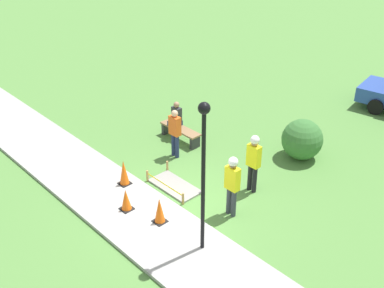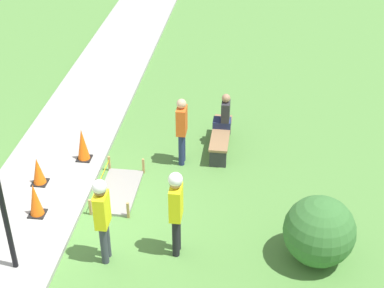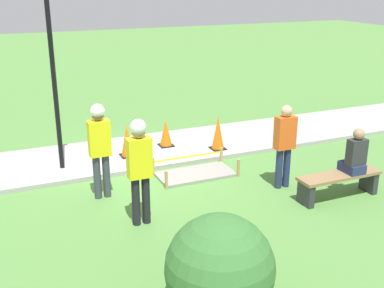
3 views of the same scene
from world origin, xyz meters
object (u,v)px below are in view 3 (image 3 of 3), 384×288
object	(u,v)px
traffic_cone_sidewalk_edge	(127,141)
park_bench	(339,181)
person_seated_on_bench	(355,156)
worker_assistant	(140,162)
lamppost_near	(51,47)
bystander_in_orange_shirt	(285,142)
worker_supervisor	(100,142)
traffic_cone_far_patch	(166,133)
traffic_cone_near_patch	(218,133)

from	to	relation	value
traffic_cone_sidewalk_edge	park_bench	distance (m)	4.75
person_seated_on_bench	worker_assistant	distance (m)	4.11
traffic_cone_sidewalk_edge	lamppost_near	world-z (taller)	lamppost_near
traffic_cone_sidewalk_edge	person_seated_on_bench	distance (m)	4.99
bystander_in_orange_shirt	lamppost_near	size ratio (longest dim) A/B	0.43
person_seated_on_bench	worker_supervisor	size ratio (longest dim) A/B	0.48
worker_assistant	bystander_in_orange_shirt	size ratio (longest dim) A/B	1.10
traffic_cone_sidewalk_edge	worker_supervisor	world-z (taller)	worker_supervisor
traffic_cone_sidewalk_edge	worker_supervisor	size ratio (longest dim) A/B	0.41
bystander_in_orange_shirt	traffic_cone_sidewalk_edge	bearing A→B (deg)	-48.00
worker_supervisor	worker_assistant	world-z (taller)	worker_assistant
worker_assistant	lamppost_near	distance (m)	3.43
traffic_cone_sidewalk_edge	worker_assistant	world-z (taller)	worker_assistant
worker_supervisor	person_seated_on_bench	bearing A→B (deg)	156.94
park_bench	lamppost_near	world-z (taller)	lamppost_near
worker_supervisor	worker_assistant	bearing A→B (deg)	105.59
person_seated_on_bench	bystander_in_orange_shirt	size ratio (longest dim) A/B	0.52
worker_supervisor	lamppost_near	bearing A→B (deg)	-72.45
person_seated_on_bench	lamppost_near	size ratio (longest dim) A/B	0.22
worker_assistant	traffic_cone_far_patch	bearing A→B (deg)	-116.93
worker_supervisor	lamppost_near	xyz separation A→B (m)	(0.51, -1.61, 1.59)
person_seated_on_bench	lamppost_near	world-z (taller)	lamppost_near
traffic_cone_sidewalk_edge	park_bench	size ratio (longest dim) A/B	0.45
worker_assistant	traffic_cone_near_patch	bearing A→B (deg)	-136.33
traffic_cone_near_patch	person_seated_on_bench	size ratio (longest dim) A/B	0.91
traffic_cone_sidewalk_edge	park_bench	world-z (taller)	traffic_cone_sidewalk_edge
traffic_cone_near_patch	park_bench	size ratio (longest dim) A/B	0.48
traffic_cone_near_patch	worker_supervisor	world-z (taller)	worker_supervisor
traffic_cone_far_patch	lamppost_near	bearing A→B (deg)	9.85
worker_assistant	lamppost_near	xyz separation A→B (m)	(0.87, -2.92, 1.58)
lamppost_near	traffic_cone_near_patch	bearing A→B (deg)	175.84
park_bench	lamppost_near	distance (m)	6.26
bystander_in_orange_shirt	worker_assistant	bearing A→B (deg)	6.20
traffic_cone_near_patch	traffic_cone_far_patch	distance (m)	1.29
traffic_cone_near_patch	traffic_cone_sidewalk_edge	size ratio (longest dim) A/B	1.07
traffic_cone_sidewalk_edge	worker_supervisor	distance (m)	2.11
traffic_cone_near_patch	worker_assistant	size ratio (longest dim) A/B	0.43
worker_assistant	park_bench	bearing A→B (deg)	172.07
traffic_cone_near_patch	person_seated_on_bench	world-z (taller)	person_seated_on_bench
traffic_cone_sidewalk_edge	traffic_cone_far_patch	bearing A→B (deg)	-163.05
traffic_cone_far_patch	bystander_in_orange_shirt	distance (m)	3.37
traffic_cone_sidewalk_edge	lamppost_near	xyz separation A→B (m)	(1.52, 0.12, 2.24)
park_bench	bystander_in_orange_shirt	world-z (taller)	bystander_in_orange_shirt
traffic_cone_near_patch	park_bench	bearing A→B (deg)	107.50
bystander_in_orange_shirt	lamppost_near	bearing A→B (deg)	-33.16
park_bench	worker_assistant	distance (m)	3.90
park_bench	person_seated_on_bench	bearing A→B (deg)	169.79
traffic_cone_sidewalk_edge	lamppost_near	distance (m)	2.71
traffic_cone_far_patch	bystander_in_orange_shirt	world-z (taller)	bystander_in_orange_shirt
traffic_cone_far_patch	lamppost_near	distance (m)	3.48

